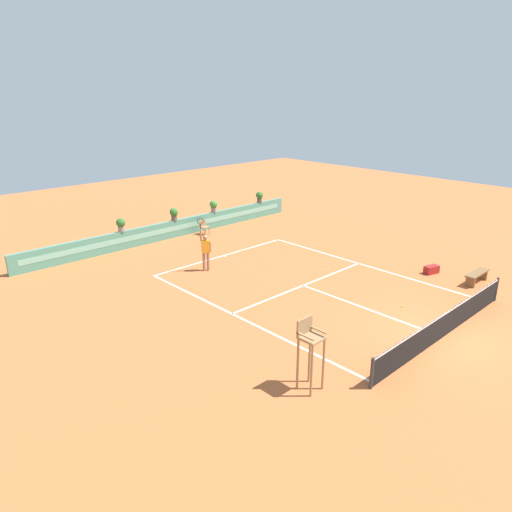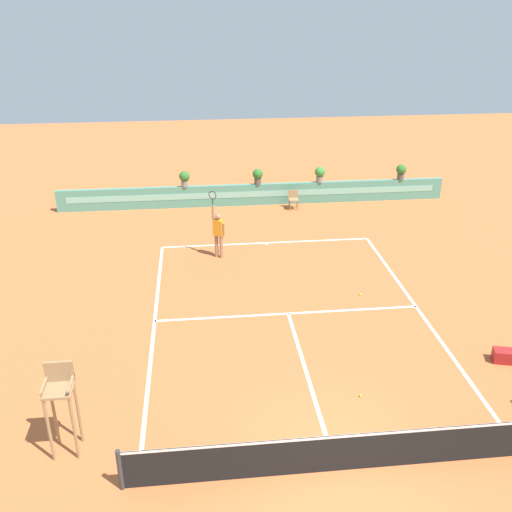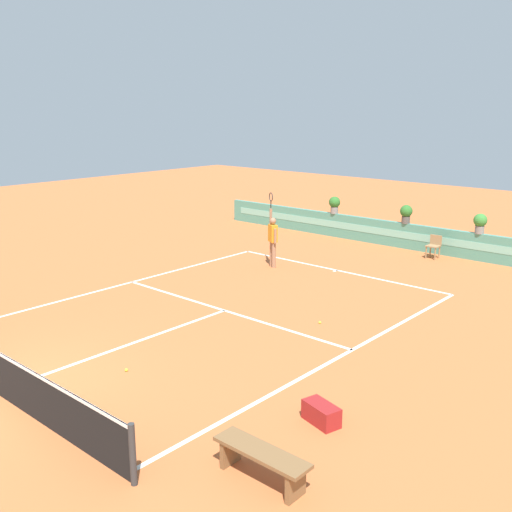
{
  "view_description": "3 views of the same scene",
  "coord_description": "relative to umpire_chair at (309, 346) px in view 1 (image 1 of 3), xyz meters",
  "views": [
    {
      "loc": [
        -14.89,
        -6.27,
        8.07
      ],
      "look_at": [
        -0.77,
        8.59,
        1.0
      ],
      "focal_mm": 33.76,
      "sensor_mm": 36.0,
      "label": 1
    },
    {
      "loc": [
        -2.62,
        -8.6,
        9.1
      ],
      "look_at": [
        -0.77,
        8.59,
        1.0
      ],
      "focal_mm": 39.8,
      "sensor_mm": 36.0,
      "label": 2
    },
    {
      "loc": [
        10.83,
        -4.56,
        5.43
      ],
      "look_at": [
        -0.77,
        8.59,
        1.0
      ],
      "focal_mm": 41.6,
      "sensor_mm": 36.0,
      "label": 3
    }
  ],
  "objects": [
    {
      "name": "potted_plant_far_right",
      "position": [
        12.63,
        15.13,
        0.07
      ],
      "size": [
        0.48,
        0.48,
        0.72
      ],
      "color": "#514C47",
      "rests_on": "back_wall_barrier"
    },
    {
      "name": "bench_courtside",
      "position": [
        11.43,
        0.06,
        -0.97
      ],
      "size": [
        1.6,
        0.44,
        0.51
      ],
      "color": "brown",
      "rests_on": "ground"
    },
    {
      "name": "potted_plant_centre",
      "position": [
        5.82,
        15.13,
        0.07
      ],
      "size": [
        0.48,
        0.48,
        0.72
      ],
      "color": "#514C47",
      "rests_on": "back_wall_barrier"
    },
    {
      "name": "tennis_ball_mid_court",
      "position": [
        8.23,
        6.04,
        -1.31
      ],
      "size": [
        0.07,
        0.07,
        0.07
      ],
      "primitive_type": "sphere",
      "color": "#CCE033",
      "rests_on": "ground"
    },
    {
      "name": "tennis_player",
      "position": [
        3.74,
        9.52,
        -0.29
      ],
      "size": [
        0.56,
        0.36,
        2.58
      ],
      "color": "#9E7051",
      "rests_on": "ground"
    },
    {
      "name": "tennis_ball_near_baseline",
      "position": [
        6.83,
        1.01,
        -1.31
      ],
      "size": [
        0.07,
        0.07,
        0.07
      ],
      "primitive_type": "sphere",
      "color": "#CCE033",
      "rests_on": "ground"
    },
    {
      "name": "umpire_chair",
      "position": [
        0.0,
        0.0,
        0.0
      ],
      "size": [
        0.6,
        0.6,
        2.14
      ],
      "color": "#99754C",
      "rests_on": "ground"
    },
    {
      "name": "potted_plant_left",
      "position": [
        2.48,
        15.13,
        0.07
      ],
      "size": [
        0.48,
        0.48,
        0.72
      ],
      "color": "gray",
      "rests_on": "back_wall_barrier"
    },
    {
      "name": "ball_kid_chair",
      "position": [
        7.39,
        14.39,
        -0.86
      ],
      "size": [
        0.44,
        0.44,
        0.85
      ],
      "color": "#99754C",
      "rests_on": "ground"
    },
    {
      "name": "potted_plant_right",
      "position": [
        8.73,
        15.13,
        0.07
      ],
      "size": [
        0.48,
        0.48,
        0.72
      ],
      "color": "gray",
      "rests_on": "back_wall_barrier"
    },
    {
      "name": "gear_bag",
      "position": [
        11.13,
        2.01,
        -1.16
      ],
      "size": [
        0.77,
        0.53,
        0.36
      ],
      "primitive_type": "cube",
      "rotation": [
        0.0,
        0.0,
        -0.26
      ],
      "color": "maroon",
      "rests_on": "ground"
    },
    {
      "name": "net",
      "position": [
        5.68,
        -1.26,
        -0.83
      ],
      "size": [
        8.92,
        0.1,
        1.0
      ],
      "color": "#333333",
      "rests_on": "ground"
    },
    {
      "name": "back_wall_barrier",
      "position": [
        5.68,
        15.12,
        -0.84
      ],
      "size": [
        18.0,
        0.21,
        1.0
      ],
      "color": "#4C8E7A",
      "rests_on": "ground"
    },
    {
      "name": "ground_plane",
      "position": [
        5.68,
        4.74,
        -1.34
      ],
      "size": [
        60.0,
        60.0,
        0.0
      ],
      "primitive_type": "plane",
      "color": "#BC6033"
    },
    {
      "name": "court_lines",
      "position": [
        5.68,
        5.45,
        -1.34
      ],
      "size": [
        8.32,
        11.94,
        0.01
      ],
      "color": "white",
      "rests_on": "ground"
    }
  ]
}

